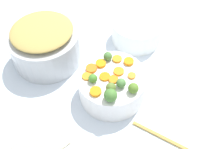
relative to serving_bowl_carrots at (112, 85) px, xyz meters
name	(u,v)px	position (x,y,z in m)	size (l,w,h in m)	color
tabletop	(113,92)	(-0.01, -0.01, -0.06)	(2.40, 2.40, 0.02)	silver
serving_bowl_carrots	(112,85)	(0.00, 0.00, 0.00)	(0.24, 0.24, 0.10)	white
metal_pot	(46,47)	(0.22, -0.22, 0.01)	(0.27, 0.27, 0.13)	#B8BBBE
stuffing_mound	(41,31)	(0.22, -0.22, 0.10)	(0.23, 0.23, 0.03)	tan
carrot_slice_0	(91,68)	(0.06, -0.04, 0.06)	(0.04, 0.04, 0.01)	orange
carrot_slice_1	(96,92)	(0.06, 0.06, 0.06)	(0.04, 0.04, 0.01)	orange
carrot_slice_2	(101,64)	(0.03, -0.06, 0.06)	(0.04, 0.04, 0.01)	orange
carrot_slice_3	(132,76)	(-0.07, 0.01, 0.06)	(0.03, 0.03, 0.01)	orange
carrot_slice_4	(105,77)	(0.02, 0.00, 0.06)	(0.04, 0.04, 0.01)	orange
carrot_slice_5	(129,62)	(-0.07, -0.05, 0.06)	(0.04, 0.04, 0.01)	orange
carrot_slice_6	(119,72)	(-0.03, -0.01, 0.06)	(0.04, 0.04, 0.01)	orange
carrot_slice_7	(113,79)	(0.00, 0.02, 0.06)	(0.03, 0.03, 0.01)	orange
carrot_slice_8	(117,59)	(-0.03, -0.07, 0.06)	(0.03, 0.03, 0.01)	orange
carrot_slice_9	(87,75)	(0.08, -0.02, 0.06)	(0.03, 0.03, 0.01)	orange
brussels_sprout_0	(121,83)	(-0.02, 0.05, 0.07)	(0.03, 0.03, 0.03)	#518241
brussels_sprout_1	(108,56)	(0.00, -0.08, 0.07)	(0.03, 0.03, 0.03)	#4B7A3A
brussels_sprout_2	(111,95)	(0.02, 0.09, 0.07)	(0.04, 0.04, 0.04)	#477A32
brussels_sprout_3	(133,88)	(-0.06, 0.07, 0.07)	(0.03, 0.03, 0.03)	#557D29
brussels_sprout_4	(93,78)	(0.07, 0.01, 0.07)	(0.03, 0.03, 0.03)	#47872D
brussels_sprout_5	(111,88)	(0.01, 0.06, 0.07)	(0.03, 0.03, 0.03)	#5C7830
casserole_dish	(137,31)	(-0.16, -0.27, 0.00)	(0.21, 0.21, 0.10)	white
dish_towel	(41,145)	(0.26, 0.16, -0.05)	(0.16, 0.11, 0.01)	#C5B894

